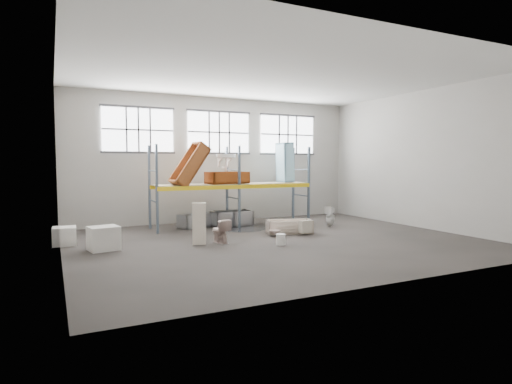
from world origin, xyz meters
TOP-DOWN VIEW (x-y plane):
  - floor at (0.00, 0.00)m, footprint 12.00×10.00m
  - ceiling at (0.00, 0.00)m, footprint 12.00×10.00m
  - wall_back at (0.00, 5.05)m, footprint 12.00×0.10m
  - wall_front at (0.00, -5.05)m, footprint 12.00×0.10m
  - wall_left at (-6.05, 0.00)m, footprint 0.10×10.00m
  - wall_right at (6.05, 0.00)m, footprint 0.10×10.00m
  - window_left at (-3.20, 4.94)m, footprint 2.60×0.04m
  - window_mid at (0.00, 4.94)m, footprint 2.60×0.04m
  - window_right at (3.20, 4.94)m, footprint 2.60×0.04m
  - rack_upright_la at (-3.00, 2.90)m, footprint 0.08×0.08m
  - rack_upright_lb at (-3.00, 4.10)m, footprint 0.08×0.08m
  - rack_upright_ma at (0.00, 2.90)m, footprint 0.08×0.08m
  - rack_upright_mb at (0.00, 4.10)m, footprint 0.08×0.08m
  - rack_upright_ra at (3.00, 2.90)m, footprint 0.08×0.08m
  - rack_upright_rb at (3.00, 4.10)m, footprint 0.08×0.08m
  - rack_beam_front at (0.00, 2.90)m, footprint 6.00×0.10m
  - rack_beam_back at (0.00, 4.10)m, footprint 6.00×0.10m
  - shelf_deck at (0.00, 3.50)m, footprint 5.90×1.10m
  - wet_patch at (0.00, 2.70)m, footprint 1.80×1.80m
  - bathtub_beige at (1.05, 1.06)m, footprint 1.64×1.09m
  - cistern_spare at (1.32, 0.49)m, footprint 0.45×0.25m
  - sink_in_tub at (0.29, 0.71)m, footprint 0.48×0.48m
  - toilet_beige at (-1.69, 0.46)m, footprint 0.51×0.75m
  - cistern_tall at (-2.32, 0.53)m, footprint 0.45×0.36m
  - toilet_white at (3.19, 1.70)m, footprint 0.46×0.45m
  - steel_tub_left at (-1.38, 3.76)m, footprint 1.45×1.05m
  - steel_tub_right at (-0.06, 3.48)m, footprint 1.58×0.84m
  - rust_tub_flat at (-0.25, 3.44)m, footprint 1.66×0.98m
  - rust_tub_tilted at (-1.73, 3.34)m, footprint 1.44×0.93m
  - sink_on_shelf at (-0.34, 3.34)m, footprint 0.79×0.64m
  - blue_tub_upright at (2.34, 3.67)m, footprint 0.50×0.74m
  - bucket at (-0.22, -0.61)m, footprint 0.35×0.35m
  - carton_near at (-4.93, 0.86)m, footprint 0.87×0.78m
  - carton_far at (-5.88, 2.10)m, footprint 0.66×0.66m

SIDE VIEW (x-z plane):
  - floor at x=0.00m, z-range -0.10..0.00m
  - wet_patch at x=0.00m, z-range 0.00..0.00m
  - bucket at x=-0.22m, z-range 0.00..0.32m
  - sink_in_tub at x=0.29m, z-range 0.09..0.23m
  - bathtub_beige at x=1.05m, z-range 0.00..0.44m
  - steel_tub_left at x=-1.38m, z-range 0.00..0.48m
  - carton_far at x=-5.88m, z-range 0.00..0.53m
  - cistern_spare at x=1.32m, z-range 0.08..0.48m
  - steel_tub_right at x=-0.06m, z-range 0.00..0.56m
  - carton_near at x=-4.93m, z-range 0.00..0.65m
  - toilet_beige at x=-1.69m, z-range 0.00..0.71m
  - toilet_white at x=3.19m, z-range 0.00..0.77m
  - cistern_tall at x=-2.32m, z-range 0.00..1.21m
  - rack_upright_la at x=-3.00m, z-range 0.00..3.00m
  - rack_upright_lb at x=-3.00m, z-range 0.00..3.00m
  - rack_upright_ma at x=0.00m, z-range 0.00..3.00m
  - rack_upright_mb at x=0.00m, z-range 0.00..3.00m
  - rack_upright_ra at x=3.00m, z-range 0.00..3.00m
  - rack_upright_rb at x=3.00m, z-range 0.00..3.00m
  - rack_beam_front at x=0.00m, z-range 1.43..1.57m
  - rack_beam_back at x=0.00m, z-range 1.43..1.57m
  - shelf_deck at x=0.00m, z-range 1.57..1.59m
  - rust_tub_flat at x=-0.25m, z-range 1.60..2.04m
  - sink_on_shelf at x=-0.34m, z-range 1.77..2.42m
  - rust_tub_tilted at x=-1.73m, z-range 1.46..3.13m
  - blue_tub_upright at x=2.34m, z-range 1.60..3.19m
  - wall_back at x=0.00m, z-range 0.00..5.00m
  - wall_front at x=0.00m, z-range 0.00..5.00m
  - wall_left at x=-6.05m, z-range 0.00..5.00m
  - wall_right at x=6.05m, z-range 0.00..5.00m
  - window_left at x=-3.20m, z-range 2.80..4.40m
  - window_mid at x=0.00m, z-range 2.80..4.40m
  - window_right at x=3.20m, z-range 2.80..4.40m
  - ceiling at x=0.00m, z-range 5.00..5.10m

